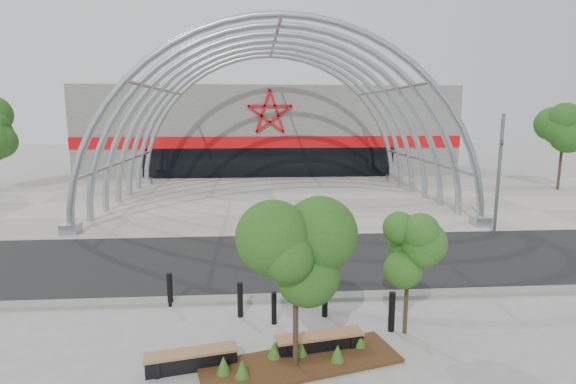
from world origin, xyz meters
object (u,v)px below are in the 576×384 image
bench_0 (192,360)px  bollard_2 (274,308)px  street_tree_0 (296,249)px  bench_1 (320,343)px  street_tree_1 (409,251)px  signal_pole (499,172)px

bench_0 → bollard_2: bearing=46.7°
street_tree_0 → bench_1: street_tree_0 is taller
bench_1 → bollard_2: size_ratio=2.43×
bench_0 → bollard_2: size_ratio=2.33×
street_tree_0 → street_tree_1: bearing=25.3°
signal_pole → bench_0: bearing=-140.3°
street_tree_0 → street_tree_1: street_tree_0 is taller
bollard_2 → street_tree_1: bearing=-13.0°
street_tree_0 → bench_0: (-2.32, 0.14, -2.56)m
bench_0 → bench_1: bearing=10.1°
bench_0 → bench_1: bench_1 is taller
signal_pole → street_tree_0: signal_pole is taller
bench_0 → bollard_2: bollard_2 is taller
signal_pole → bench_1: size_ratio=2.57×
street_tree_0 → bench_1: size_ratio=1.77×
street_tree_1 → bench_1: street_tree_1 is taller
signal_pole → bench_1: bearing=-134.3°
bollard_2 → street_tree_0: bearing=-79.8°
street_tree_0 → bollard_2: (-0.39, 2.18, -2.32)m
bench_1 → bollard_2: (-1.03, 1.52, 0.23)m
bench_0 → bench_1: size_ratio=0.96×
bench_1 → street_tree_0: bearing=-133.8°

